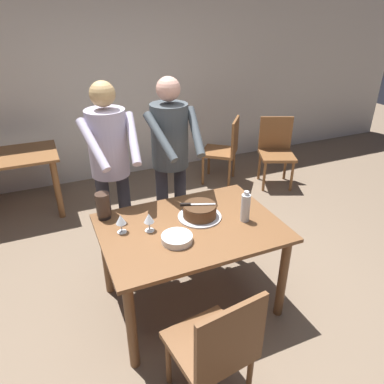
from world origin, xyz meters
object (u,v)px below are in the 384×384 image
water_bottle (245,207)px  background_chair_2 (225,148)px  cake_on_platter (200,212)px  cake_knife (190,204)px  hurricane_lamp (103,206)px  wine_glass_near (149,219)px  background_chair_3 (276,149)px  background_table (12,169)px  plate_stack (177,238)px  person_cutting_cake (170,153)px  wine_glass_far (121,220)px  person_standing_beside (110,161)px  main_dining_table (191,239)px  chair_near_side (216,347)px

water_bottle → background_chair_2: bearing=65.5°
cake_on_platter → cake_knife: 0.10m
cake_on_platter → hurricane_lamp: bearing=157.1°
water_bottle → background_chair_2: water_bottle is taller
wine_glass_near → background_chair_3: size_ratio=0.16×
cake_knife → background_table: bearing=123.2°
plate_stack → person_cutting_cake: 0.92m
cake_on_platter → hurricane_lamp: 0.74m
hurricane_lamp → background_table: 1.91m
wine_glass_far → water_bottle: bearing=-13.4°
wine_glass_far → background_table: bearing=111.2°
cake_on_platter → person_standing_beside: size_ratio=0.20×
cake_knife → water_bottle: size_ratio=1.04×
hurricane_lamp → background_chair_2: (1.91, 1.58, -0.37)m
wine_glass_far → water_bottle: (0.90, -0.21, 0.01)m
main_dining_table → person_cutting_cake: (0.10, 0.69, 0.44)m
wine_glass_near → wine_glass_far: same height
main_dining_table → plate_stack: (-0.17, -0.14, 0.14)m
wine_glass_far → background_chair_2: background_chair_2 is taller
chair_near_side → water_bottle: bearing=50.9°
water_bottle → chair_near_side: water_bottle is taller
background_chair_3 → cake_knife: bearing=-141.2°
wine_glass_far → background_chair_3: 2.91m
water_bottle → person_cutting_cake: (-0.31, 0.78, 0.21)m
cake_knife → background_chair_2: bearing=54.9°
background_chair_3 → background_table: bearing=171.5°
wine_glass_far → background_chair_2: (1.84, 1.84, -0.36)m
main_dining_table → person_standing_beside: bearing=120.3°
cake_on_platter → chair_near_side: size_ratio=0.38×
cake_on_platter → chair_near_side: bearing=-108.9°
person_cutting_cake → person_standing_beside: 0.52m
hurricane_lamp → background_chair_3: 2.85m
main_dining_table → water_bottle: size_ratio=5.35×
person_standing_beside → chair_near_side: person_standing_beside is taller
person_cutting_cake → chair_near_side: bearing=-101.5°
main_dining_table → person_standing_beside: size_ratio=0.78×
hurricane_lamp → chair_near_side: bearing=-73.7°
wine_glass_near → background_chair_2: bearing=49.0°
cake_knife → person_cutting_cake: bearing=84.4°
person_standing_beside → background_chair_3: 2.62m
water_bottle → chair_near_side: 1.05m
cake_knife → chair_near_side: bearing=-104.8°
main_dining_table → background_chair_2: background_chair_2 is taller
person_cutting_cake → background_table: person_cutting_cake is taller
hurricane_lamp → chair_near_side: (0.36, -1.23, -0.37)m
cake_on_platter → person_standing_beside: person_standing_beside is taller
person_cutting_cake → background_table: (-1.37, 1.45, -0.50)m
water_bottle → cake_on_platter: bearing=149.1°
cake_on_platter → person_cutting_cake: (-0.01, 0.60, 0.27)m
background_chair_2 → background_chair_3: same height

